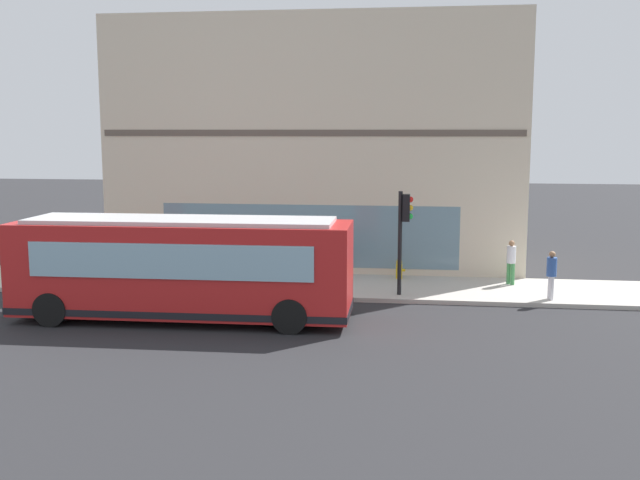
{
  "coord_description": "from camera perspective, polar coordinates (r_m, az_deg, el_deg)",
  "views": [
    {
      "loc": [
        -21.43,
        -4.15,
        5.65
      ],
      "look_at": [
        1.85,
        -1.09,
        2.17
      ],
      "focal_mm": 41.91,
      "sensor_mm": 36.0,
      "label": 1
    }
  ],
  "objects": [
    {
      "name": "ground",
      "position": [
        22.54,
        -3.39,
        -6.1
      ],
      "size": [
        120.0,
        120.0,
        0.0
      ],
      "primitive_type": "plane",
      "color": "#262628"
    },
    {
      "name": "sidewalk_curb",
      "position": [
        26.98,
        -1.53,
        -3.5
      ],
      "size": [
        4.09,
        40.0,
        0.15
      ],
      "primitive_type": "cube",
      "color": "#B2ADA3",
      "rests_on": "ground"
    },
    {
      "name": "building_corner",
      "position": [
        32.44,
        0.13,
        7.31
      ],
      "size": [
        8.15,
        16.41,
        10.05
      ],
      "color": "beige",
      "rests_on": "ground"
    },
    {
      "name": "city_bus_nearside",
      "position": [
        22.54,
        -10.5,
        -2.18
      ],
      "size": [
        2.74,
        10.08,
        3.07
      ],
      "color": "red",
      "rests_on": "ground"
    },
    {
      "name": "traffic_light_near_corner",
      "position": [
        24.91,
        6.44,
        1.3
      ],
      "size": [
        0.32,
        0.49,
        3.49
      ],
      "color": "black",
      "rests_on": "sidewalk_curb"
    },
    {
      "name": "fire_hydrant",
      "position": [
        27.93,
        6.07,
        -2.22
      ],
      "size": [
        0.35,
        0.35,
        0.74
      ],
      "color": "yellow",
      "rests_on": "sidewalk_curb"
    },
    {
      "name": "pedestrian_by_light_pole",
      "position": [
        25.44,
        17.26,
        -2.35
      ],
      "size": [
        0.32,
        0.32,
        1.6
      ],
      "color": "silver",
      "rests_on": "sidewalk_curb"
    },
    {
      "name": "pedestrian_near_hydrant",
      "position": [
        28.1,
        0.78,
        -0.71
      ],
      "size": [
        0.32,
        0.32,
        1.79
      ],
      "color": "gold",
      "rests_on": "sidewalk_curb"
    },
    {
      "name": "pedestrian_walking_along_curb",
      "position": [
        27.52,
        14.39,
        -1.44
      ],
      "size": [
        0.32,
        0.32,
        1.6
      ],
      "color": "#3F8C4C",
      "rests_on": "sidewalk_curb"
    },
    {
      "name": "newspaper_vending_box",
      "position": [
        28.64,
        -8.92,
        -1.82
      ],
      "size": [
        0.44,
        0.43,
        0.9
      ],
      "color": "#197233",
      "rests_on": "sidewalk_curb"
    }
  ]
}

